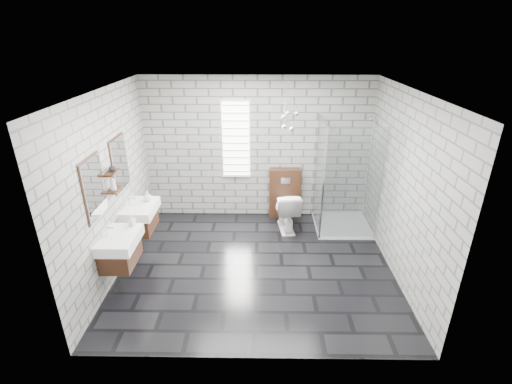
{
  "coord_description": "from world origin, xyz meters",
  "views": [
    {
      "loc": [
        0.07,
        -4.89,
        3.44
      ],
      "look_at": [
        -0.01,
        0.35,
        1.12
      ],
      "focal_mm": 26.0,
      "sensor_mm": 36.0,
      "label": 1
    }
  ],
  "objects_px": {
    "vanity_right": "(138,210)",
    "shower_enclosure": "(340,205)",
    "toilet": "(286,210)",
    "vanity_left": "(117,241)",
    "cistern_panel": "(285,193)"
  },
  "relations": [
    {
      "from": "vanity_right",
      "to": "shower_enclosure",
      "type": "height_order",
      "value": "shower_enclosure"
    },
    {
      "from": "shower_enclosure",
      "to": "toilet",
      "type": "bearing_deg",
      "value": 178.56
    },
    {
      "from": "vanity_left",
      "to": "shower_enclosure",
      "type": "relative_size",
      "value": 0.77
    },
    {
      "from": "vanity_right",
      "to": "cistern_panel",
      "type": "bearing_deg",
      "value": 27.73
    },
    {
      "from": "vanity_right",
      "to": "cistern_panel",
      "type": "distance_m",
      "value": 2.77
    },
    {
      "from": "vanity_left",
      "to": "shower_enclosure",
      "type": "distance_m",
      "value": 3.82
    },
    {
      "from": "vanity_right",
      "to": "cistern_panel",
      "type": "xyz_separation_m",
      "value": [
        2.44,
        1.28,
        -0.26
      ]
    },
    {
      "from": "vanity_right",
      "to": "shower_enclosure",
      "type": "xyz_separation_m",
      "value": [
        3.41,
        0.77,
        -0.25
      ]
    },
    {
      "from": "cistern_panel",
      "to": "toilet",
      "type": "relative_size",
      "value": 1.32
    },
    {
      "from": "shower_enclosure",
      "to": "toilet",
      "type": "height_order",
      "value": "shower_enclosure"
    },
    {
      "from": "cistern_panel",
      "to": "shower_enclosure",
      "type": "height_order",
      "value": "shower_enclosure"
    },
    {
      "from": "vanity_right",
      "to": "shower_enclosure",
      "type": "distance_m",
      "value": 3.5
    },
    {
      "from": "vanity_right",
      "to": "toilet",
      "type": "bearing_deg",
      "value": 17.95
    },
    {
      "from": "vanity_left",
      "to": "toilet",
      "type": "distance_m",
      "value": 3.02
    },
    {
      "from": "cistern_panel",
      "to": "vanity_left",
      "type": "bearing_deg",
      "value": -137.55
    }
  ]
}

